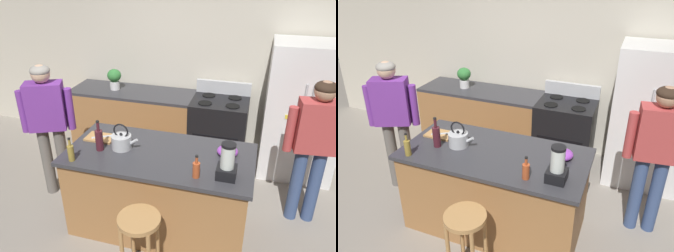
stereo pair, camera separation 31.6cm
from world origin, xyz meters
TOP-DOWN VIEW (x-y plane):
  - ground_plane at (0.00, 0.00)m, footprint 14.00×14.00m
  - back_wall at (0.00, 1.95)m, footprint 8.00×0.10m
  - kitchen_island at (0.00, 0.00)m, footprint 1.83×0.90m
  - back_counter_run at (-0.80, 1.55)m, footprint 2.00×0.64m
  - refrigerator at (1.41, 1.50)m, footprint 0.90×0.73m
  - stove_range at (0.38, 1.52)m, footprint 0.76×0.65m
  - person_by_island_left at (-1.38, 0.23)m, footprint 0.57×0.37m
  - person_by_sink_right at (1.45, 0.53)m, footprint 0.60×0.26m
  - bar_stool at (0.05, -0.71)m, footprint 0.36×0.36m
  - potted_plant at (-1.17, 1.55)m, footprint 0.20×0.20m
  - blender_appliance at (0.67, -0.23)m, footprint 0.17×0.17m
  - bottle_wine at (-0.58, -0.10)m, footprint 0.08×0.08m
  - bottle_cooking_sauce at (0.42, -0.30)m, footprint 0.06×0.06m
  - bottle_vinegar at (-0.75, -0.35)m, footprint 0.06×0.06m
  - mixing_bowl at (0.64, 0.14)m, footprint 0.20×0.20m
  - tea_kettle at (-0.39, -0.01)m, footprint 0.28×0.20m
  - cutting_board at (-0.69, 0.11)m, footprint 0.30×0.20m
  - chef_knife at (-0.67, 0.11)m, footprint 0.21×0.13m

SIDE VIEW (x-z plane):
  - ground_plane at x=0.00m, z-range 0.00..0.00m
  - back_counter_run at x=-0.80m, z-range 0.00..0.90m
  - kitchen_island at x=0.00m, z-range 0.00..0.90m
  - stove_range at x=0.38m, z-range -0.08..1.00m
  - bar_stool at x=0.05m, z-range 0.19..0.90m
  - refrigerator at x=1.41m, z-range 0.00..1.75m
  - cutting_board at x=-0.69m, z-range 0.90..0.92m
  - chef_knife at x=-0.67m, z-range 0.92..0.93m
  - mixing_bowl at x=0.64m, z-range 0.90..0.99m
  - person_by_sink_right at x=1.45m, z-range 0.17..1.77m
  - person_by_island_left at x=-1.38m, z-range 0.17..1.78m
  - bottle_cooking_sauce at x=0.42m, z-range 0.87..1.09m
  - tea_kettle at x=-0.39m, z-range 0.85..1.11m
  - bottle_vinegar at x=-0.75m, z-range 0.87..1.11m
  - bottle_wine at x=-0.58m, z-range 0.86..1.18m
  - blender_appliance at x=0.67m, z-range 0.88..1.20m
  - potted_plant at x=-1.17m, z-range 0.92..1.22m
  - back_wall at x=0.00m, z-range 0.00..2.70m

